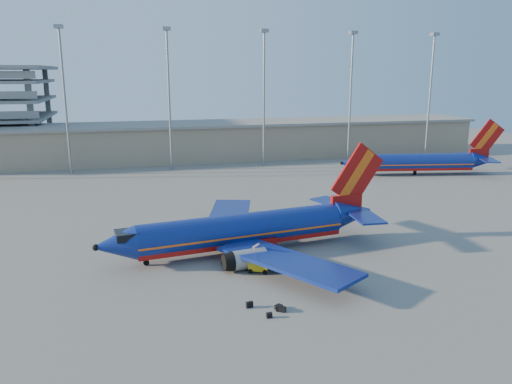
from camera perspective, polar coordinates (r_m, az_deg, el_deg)
ground at (r=62.96m, az=-1.35°, el=-4.90°), size 220.00×220.00×0.00m
terminal_building at (r=119.57m, az=-2.95°, el=6.01°), size 122.00×16.00×8.50m
light_mast_row at (r=105.86m, az=-4.43°, el=12.21°), size 101.60×1.60×28.65m
aircraft_main at (r=56.67m, az=-0.82°, el=-4.35°), size 34.56×33.03×11.74m
aircraft_second at (r=104.49m, az=18.21°, el=3.27°), size 32.44×13.17×11.06m
baggage_tug at (r=51.41m, az=0.29°, el=-8.35°), size 2.29×1.89×1.42m
luggage_pile at (r=43.81m, az=1.93°, el=-13.15°), size 3.20×2.56×0.54m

